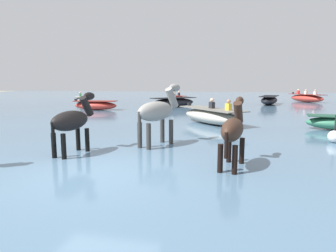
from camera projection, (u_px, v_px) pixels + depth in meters
ground_plane at (93, 184)px, 6.35m from camera, size 120.00×120.00×0.00m
water_surface at (177, 120)px, 16.00m from camera, size 90.00×90.00×0.25m
horse_lead_grey at (158, 113)px, 8.92m from camera, size 1.19×1.91×2.14m
horse_trailing_dark_bay at (233, 131)px, 6.62m from camera, size 0.68×1.70×1.84m
horse_flank_black at (72, 122)px, 7.86m from camera, size 0.69×1.76×1.90m
boat_mid_channel at (80, 99)px, 28.83m from camera, size 2.11×3.05×1.03m
boat_mid_outer at (211, 116)px, 13.77m from camera, size 3.57×3.90×1.20m
boat_near_starboard at (174, 102)px, 23.17m from camera, size 3.59×3.60×1.22m
boat_far_inshore at (269, 100)px, 25.82m from camera, size 2.25×4.27×0.89m
boat_near_port at (96, 105)px, 20.67m from camera, size 3.14×1.36×0.79m
boat_distant_west at (307, 98)px, 28.92m from camera, size 3.23×3.95×1.26m
boat_distant_east at (178, 98)px, 31.60m from camera, size 2.28×2.57×1.00m
channel_buoy at (334, 136)px, 9.44m from camera, size 0.40×0.40×0.91m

